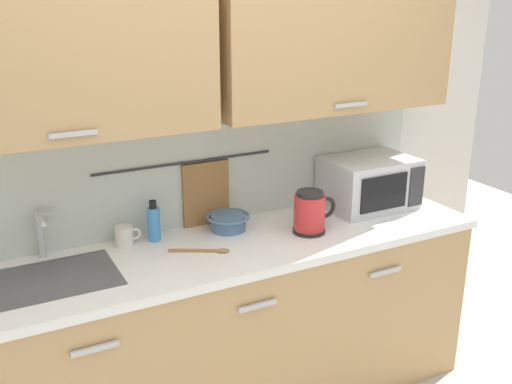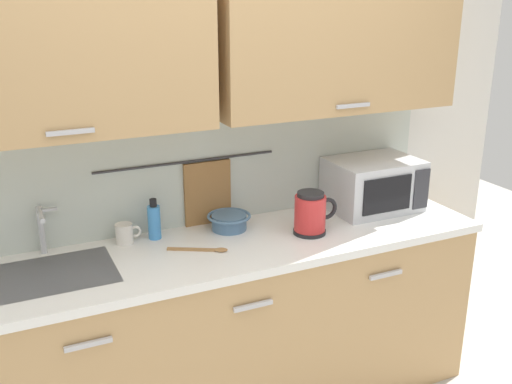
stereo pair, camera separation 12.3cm
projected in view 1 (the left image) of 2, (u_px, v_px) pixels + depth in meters
counter_unit at (226, 329)px, 2.88m from camera, size 2.53×0.64×0.90m
back_wall_assembly at (202, 102)px, 2.73m from camera, size 3.70×0.41×2.50m
sink_faucet at (41, 229)px, 2.55m from camera, size 0.09×0.17×0.22m
microwave at (369, 183)px, 3.18m from camera, size 0.46×0.35×0.27m
electric_kettle at (310, 212)px, 2.85m from camera, size 0.23×0.16×0.21m
dish_soap_bottle at (154, 223)px, 2.76m from camera, size 0.06×0.06×0.20m
mug_near_sink at (125, 236)px, 2.71m from camera, size 0.12×0.08×0.09m
mixing_bowl at (228, 221)px, 2.89m from camera, size 0.21×0.21×0.08m
wooden_spoon at (207, 251)px, 2.66m from camera, size 0.26×0.16×0.01m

